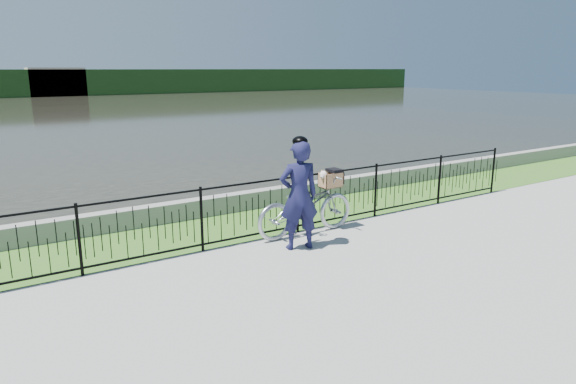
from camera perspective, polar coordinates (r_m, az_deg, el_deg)
ground at (r=8.27m, az=1.55°, el=-8.47°), size 120.00×120.00×0.00m
grass_strip at (r=10.39m, az=-6.60°, el=-3.87°), size 60.00×2.00×0.01m
water at (r=39.67m, az=-26.79°, el=7.65°), size 120.00×120.00×0.00m
quay_wall at (r=11.21m, az=-8.91°, el=-1.61°), size 60.00×0.30×0.40m
fence at (r=9.38m, az=-3.97°, el=-2.10°), size 14.00×0.06×1.15m
far_building_right at (r=65.65m, az=-24.34°, el=11.09°), size 6.00×3.00×3.20m
bicycle_rig at (r=9.75m, az=2.01°, el=-1.53°), size 2.11×0.74×1.22m
cyclist at (r=8.87m, az=1.22°, el=-0.27°), size 0.79×0.61×1.99m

